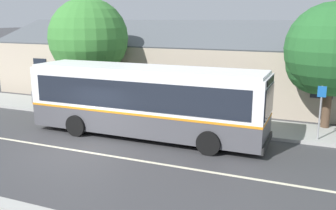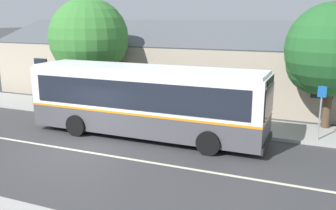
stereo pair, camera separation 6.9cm
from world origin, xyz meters
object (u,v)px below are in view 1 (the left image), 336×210
bench_by_building (81,100)px  street_tree_primary (329,53)px  bench_down_street (132,107)px  bus_stop_sign (321,107)px  street_tree_secondary (88,38)px  transit_bus (146,100)px  bike_rack (39,96)px

bench_by_building → street_tree_primary: (13.38, 1.14, 3.20)m
bench_down_street → bus_stop_sign: (9.61, -0.64, 1.07)m
bench_down_street → street_tree_secondary: (-3.53, 1.26, 3.64)m
street_tree_secondary → street_tree_primary: bearing=1.2°
bus_stop_sign → bench_by_building: bearing=175.5°
street_tree_primary → transit_bus: bearing=-150.4°
bench_by_building → street_tree_primary: size_ratio=0.29×
transit_bus → bench_down_street: size_ratio=6.61×
transit_bus → street_tree_primary: size_ratio=1.80×
bench_by_building → bus_stop_sign: bus_stop_sign is taller
street_tree_primary → bus_stop_sign: 3.05m
bench_by_building → bike_rack: 2.94m
bus_stop_sign → bike_rack: 16.21m
bench_down_street → bike_rack: size_ratio=1.44×
transit_bus → bike_rack: 9.26m
bench_by_building → bus_stop_sign: 13.33m
bench_down_street → bike_rack: 6.56m
transit_bus → bench_by_building: size_ratio=6.15×
street_tree_secondary → bus_stop_sign: size_ratio=2.74×
bus_stop_sign → bike_rack: (-16.16, 0.70, -0.96)m
bench_by_building → street_tree_secondary: 3.73m
bench_down_street → street_tree_primary: (9.74, 1.54, 3.21)m
bike_rack → street_tree_primary: bearing=5.2°
bench_down_street → bus_stop_sign: 9.69m
bench_down_street → bus_stop_sign: bearing=-3.8°
transit_bus → bench_by_building: (-5.85, 3.13, -1.16)m
bench_down_street → street_tree_secondary: 5.22m
bench_by_building → bench_down_street: 3.66m
bench_down_street → street_tree_primary: bearing=9.0°
transit_bus → bus_stop_sign: bearing=15.8°
transit_bus → bench_down_street: transit_bus is taller
street_tree_primary → street_tree_secondary: size_ratio=0.94×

